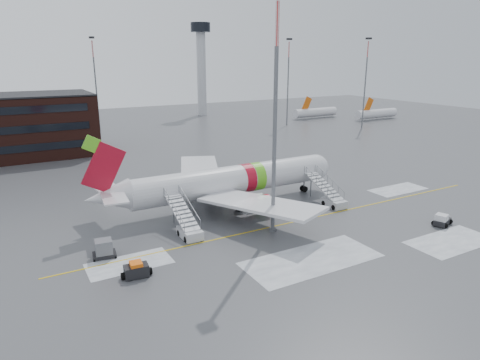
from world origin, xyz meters
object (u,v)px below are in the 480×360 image
pushback_tug (442,220)px  baggage_tractor (136,271)px  uld_container (104,249)px  airstair_fwd (330,197)px  airstair_aft (187,226)px  light_mast_near (275,115)px  airliner (226,182)px

pushback_tug → baggage_tractor: baggage_tractor is taller
pushback_tug → uld_container: 38.54m
airstair_fwd → uld_container: size_ratio=3.16×
airstair_aft → baggage_tractor: 10.08m
baggage_tractor → light_mast_near: 21.19m
pushback_tug → uld_container: size_ratio=1.15×
airliner → airstair_aft: size_ratio=4.55×
airliner → light_mast_near: size_ratio=1.36×
uld_container → baggage_tractor: 5.75m
airliner → pushback_tug: bearing=-44.2°
airstair_aft → light_mast_near: bearing=-21.8°
light_mast_near → uld_container: bearing=171.9°
airliner → baggage_tractor: (-16.07, -13.04, -2.80)m
uld_container → airstair_fwd: bearing=1.9°
pushback_tug → light_mast_near: size_ratio=0.11×
airstair_aft → light_mast_near: (9.05, -3.63, 12.22)m
uld_container → airliner: bearing=23.0°
airstair_aft → light_mast_near: light_mast_near is taller
uld_container → airstair_aft: bearing=6.2°
baggage_tractor → airstair_aft: bearing=40.2°
light_mast_near → airliner: bearing=93.8°
airstair_fwd → baggage_tractor: size_ratio=2.70×
airliner → pushback_tug: airliner is taller
airstair_aft → uld_container: 9.42m
airstair_aft → light_mast_near: size_ratio=0.30×
baggage_tractor → light_mast_near: light_mast_near is taller
airstair_fwd → pushback_tug: bearing=-60.7°
pushback_tug → uld_container: uld_container is taller
airstair_fwd → uld_container: airstair_fwd is taller
uld_container → baggage_tractor: uld_container is taller
pushback_tug → light_mast_near: bearing=155.4°
airstair_fwd → airstair_aft: 20.78m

